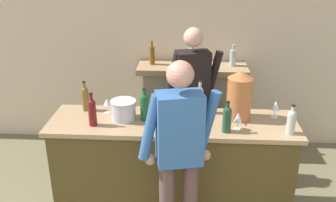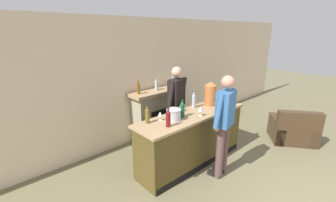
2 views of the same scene
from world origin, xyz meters
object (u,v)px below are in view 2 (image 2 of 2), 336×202
at_px(wine_bottle_burgundy_dark, 147,115).
at_px(wine_bottle_port_short, 235,98).
at_px(fireplace_stone, 157,114).
at_px(armchair_black, 293,131).
at_px(copper_dispenser, 210,93).
at_px(wine_glass_front_left, 181,105).
at_px(person_customer, 224,123).
at_px(person_bartender, 176,104).
at_px(wine_bottle_chardonnay_pale, 182,109).
at_px(wine_bottle_cabernet_heavy, 218,103).
at_px(wine_glass_near_bucket, 160,114).
at_px(wine_glass_front_right, 201,109).
at_px(wine_bottle_rose_blush, 168,118).
at_px(wine_bottle_riesling_slim, 194,100).
at_px(ice_bucket_steel, 174,114).
at_px(potted_plant_corner, 228,106).
at_px(wine_glass_by_dispenser, 219,103).
at_px(wine_glass_back_row, 219,96).

relative_size(wine_bottle_burgundy_dark, wine_bottle_port_short, 1.13).
xyz_separation_m(fireplace_stone, armchair_black, (2.19, -2.28, -0.34)).
xyz_separation_m(copper_dispenser, wine_glass_front_left, (-0.72, 0.11, -0.11)).
distance_m(person_customer, person_bartender, 1.25).
relative_size(wine_bottle_chardonnay_pale, wine_bottle_cabernet_heavy, 1.09).
bearing_deg(wine_bottle_chardonnay_pale, wine_glass_near_bucket, 160.96).
xyz_separation_m(armchair_black, wine_glass_front_left, (-2.47, 1.21, 0.88)).
xyz_separation_m(armchair_black, wine_bottle_port_short, (-1.31, 0.80, 0.88)).
bearing_deg(wine_glass_front_right, wine_bottle_port_short, -1.35).
bearing_deg(wine_glass_front_right, person_bartender, 77.58).
bearing_deg(wine_bottle_rose_blush, wine_bottle_chardonnay_pale, 17.80).
bearing_deg(wine_bottle_cabernet_heavy, person_customer, -133.87).
bearing_deg(wine_bottle_riesling_slim, fireplace_stone, 93.82).
distance_m(armchair_black, wine_bottle_riesling_slim, 2.60).
bearing_deg(wine_glass_near_bucket, wine_bottle_rose_blush, -104.73).
distance_m(person_bartender, wine_bottle_port_short, 1.21).
xyz_separation_m(wine_bottle_rose_blush, wine_bottle_port_short, (1.80, -0.06, -0.02)).
distance_m(copper_dispenser, wine_bottle_riesling_slim, 0.40).
relative_size(wine_bottle_riesling_slim, wine_bottle_port_short, 1.23).
bearing_deg(wine_bottle_riesling_slim, person_customer, -101.85).
relative_size(copper_dispenser, wine_glass_near_bucket, 3.09).
relative_size(person_customer, wine_bottle_burgundy_dark, 5.76).
xyz_separation_m(wine_bottle_riesling_slim, wine_bottle_burgundy_dark, (-1.15, -0.02, -0.01)).
relative_size(wine_bottle_port_short, wine_glass_front_right, 1.56).
relative_size(fireplace_stone, wine_glass_front_right, 8.36).
bearing_deg(ice_bucket_steel, wine_bottle_chardonnay_pale, -0.29).
height_order(copper_dispenser, ice_bucket_steel, copper_dispenser).
xyz_separation_m(armchair_black, wine_bottle_cabernet_heavy, (-1.88, 0.80, 0.89)).
bearing_deg(wine_bottle_rose_blush, wine_glass_front_right, -2.48).
bearing_deg(wine_glass_near_bucket, person_bartender, 29.29).
bearing_deg(wine_glass_front_left, wine_bottle_riesling_slim, -0.00).
bearing_deg(wine_bottle_chardonnay_pale, wine_bottle_burgundy_dark, 163.36).
bearing_deg(wine_glass_front_right, person_customer, -81.02).
xyz_separation_m(copper_dispenser, wine_bottle_port_short, (0.43, -0.30, -0.12)).
bearing_deg(potted_plant_corner, wine_glass_near_bucket, -166.23).
height_order(potted_plant_corner, wine_bottle_riesling_slim, wine_bottle_riesling_slim).
bearing_deg(wine_glass_by_dispenser, fireplace_stone, 106.16).
distance_m(potted_plant_corner, copper_dispenser, 2.40).
bearing_deg(wine_glass_near_bucket, wine_glass_front_left, 6.66).
xyz_separation_m(wine_glass_near_bucket, wine_glass_front_left, (0.57, 0.07, 0.02)).
distance_m(copper_dispenser, wine_bottle_port_short, 0.54).
relative_size(person_bartender, wine_glass_by_dispenser, 10.57).
bearing_deg(wine_bottle_chardonnay_pale, wine_bottle_rose_blush, -162.20).
relative_size(copper_dispenser, wine_glass_front_left, 2.68).
xyz_separation_m(wine_bottle_riesling_slim, wine_glass_front_left, (-0.35, 0.00, -0.02)).
relative_size(person_bartender, wine_glass_near_bucket, 11.45).
bearing_deg(wine_bottle_rose_blush, wine_glass_near_bucket, 75.27).
xyz_separation_m(fireplace_stone, wine_bottle_burgundy_dark, (-1.08, -1.08, 0.55)).
distance_m(person_bartender, wine_glass_back_row, 0.95).
distance_m(person_customer, ice_bucket_steel, 0.85).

